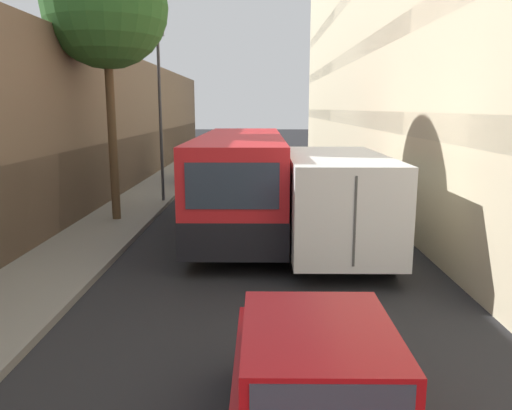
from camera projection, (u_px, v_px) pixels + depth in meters
The scene contains 10 objects.
ground_plane at pixel (262, 224), 16.81m from camera, with size 150.00×150.00×0.00m, color #232326.
sidewalk_left at pixel (116, 221), 16.85m from camera, with size 2.36×60.00×0.16m.
building_left_shopfront at pixel (43, 139), 16.34m from camera, with size 2.40×60.00×6.27m.
building_right_apartment at pixel (439, 14), 15.47m from camera, with size 2.40×60.00×13.49m.
car_hatchback at pixel (318, 394), 5.47m from camera, with size 1.89×3.85×1.51m.
bus at pixel (241, 179), 15.97m from camera, with size 2.56×10.17×3.00m.
box_truck at pixel (330, 194), 13.93m from camera, with size 2.49×7.68×2.66m.
panel_van at pixel (216, 162), 25.86m from camera, with size 1.93×4.63×1.94m.
street_lamp at pixel (159, 83), 19.35m from camera, with size 0.36×0.80×6.66m.
street_tree_left at pixel (105, 6), 15.61m from camera, with size 3.92×3.92×8.81m.
Camera 1 is at (-0.03, -1.38, 3.85)m, focal length 35.00 mm.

